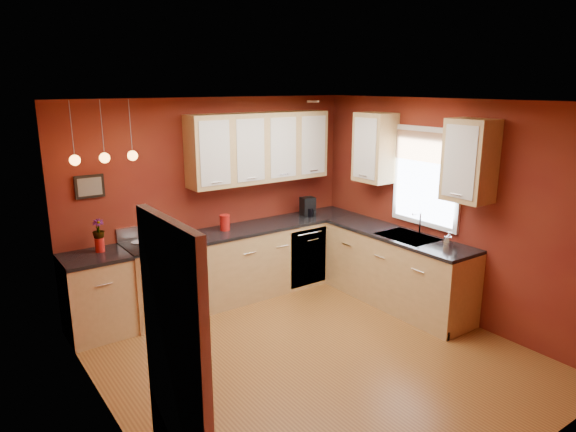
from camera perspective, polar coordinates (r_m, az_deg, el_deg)
floor at (r=5.55m, az=2.75°, el=-15.36°), size 4.20×4.20×0.00m
ceiling at (r=4.82m, az=3.13°, el=12.58°), size 4.00×4.20×0.02m
wall_back at (r=6.75m, az=-8.17°, el=1.84°), size 4.00×0.02×2.60m
wall_front at (r=3.72m, az=23.66°, el=-9.86°), size 4.00×0.02×2.60m
wall_left at (r=4.16m, az=-19.43°, el=-6.88°), size 0.02×4.20×2.60m
wall_right at (r=6.42m, az=17.09°, el=0.70°), size 0.02×4.20×2.60m
base_cabinets_back_left at (r=6.18m, az=-20.41°, el=-8.43°), size 0.70×0.60×0.90m
base_cabinets_back_right at (r=7.09m, az=-1.54°, el=-4.54°), size 2.54×0.60×0.90m
base_cabinets_right at (r=6.72m, az=11.94°, el=-5.95°), size 0.60×2.10×0.90m
counter_back_left at (r=6.02m, az=-20.80°, el=-4.29°), size 0.70×0.62×0.04m
counter_back_right at (r=6.95m, az=-1.56°, el=-0.88°), size 2.54×0.62×0.04m
counter_right at (r=6.57m, az=12.15°, el=-2.10°), size 0.62×2.10×0.04m
gas_range at (r=6.37m, az=-14.07°, el=-6.94°), size 0.76×0.64×1.11m
dishwasher_front at (r=7.07m, az=2.28°, el=-4.60°), size 0.60×0.02×0.80m
sink at (r=6.48m, az=13.13°, el=-2.44°), size 0.50×0.70×0.33m
window at (r=6.51m, az=15.13°, el=4.51°), size 0.06×1.02×1.22m
door_left_wall at (r=3.26m, az=-12.17°, el=-17.91°), size 0.12×0.82×2.05m
upper_cabinets_back at (r=6.78m, az=-3.14°, el=7.61°), size 2.00×0.35×0.90m
upper_cabinets_right at (r=6.37m, az=14.24°, el=6.75°), size 0.35×1.95×0.90m
wall_picture at (r=6.13m, az=-21.19°, el=3.07°), size 0.32×0.03×0.26m
pendant_lights at (r=5.78m, az=-19.71°, el=6.18°), size 0.71×0.11×0.66m
red_canister at (r=6.59m, az=-7.03°, el=-0.73°), size 0.13×0.13×0.20m
red_vase at (r=6.09m, az=-20.19°, el=-3.01°), size 0.10×0.10×0.16m
flowers at (r=6.04m, az=-20.33°, el=-1.42°), size 0.15×0.15×0.23m
coffee_maker at (r=7.26m, az=2.23°, el=0.96°), size 0.20×0.20×0.27m
soap_pump at (r=6.19m, az=17.41°, el=-2.45°), size 0.08×0.08×0.17m
dish_towel at (r=6.04m, az=-13.66°, el=-7.72°), size 0.23×0.02×0.31m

